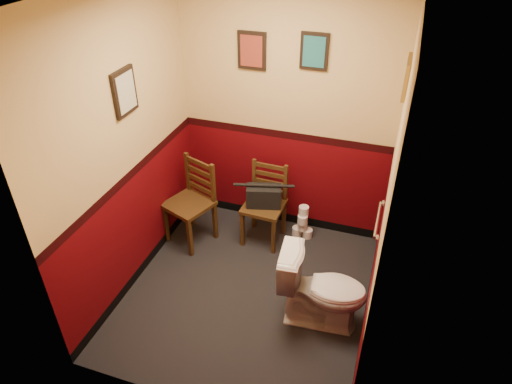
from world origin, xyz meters
TOP-DOWN VIEW (x-y plane):
  - floor at (0.00, 0.00)m, footprint 2.20×2.40m
  - wall_back at (0.00, 1.20)m, footprint 2.20×0.00m
  - wall_front at (0.00, -1.20)m, footprint 2.20×0.00m
  - wall_left at (-1.10, 0.00)m, footprint 0.00×2.40m
  - wall_right at (1.10, 0.00)m, footprint 0.00×2.40m
  - grab_bar at (1.07, 0.25)m, footprint 0.05×0.56m
  - framed_print_back_a at (-0.35, 1.18)m, footprint 0.28×0.04m
  - framed_print_back_b at (0.25, 1.18)m, footprint 0.26×0.04m
  - framed_print_left at (-1.08, 0.10)m, footprint 0.04×0.30m
  - framed_print_right at (1.08, 0.60)m, footprint 0.04×0.34m
  - toilet at (0.72, -0.11)m, footprint 0.80×0.49m
  - toilet_brush at (0.91, -0.04)m, footprint 0.11×0.11m
  - chair_left at (-0.83, 0.60)m, footprint 0.56×0.56m
  - chair_right at (-0.10, 0.85)m, footprint 0.43×0.43m
  - handbag at (-0.10, 0.81)m, footprint 0.39×0.26m
  - tp_stack at (0.29, 0.99)m, footprint 0.23×0.14m

SIDE VIEW (x-z plane):
  - floor at x=0.00m, z-range 0.00..0.00m
  - toilet_brush at x=0.91m, z-range -0.13..0.25m
  - tp_stack at x=0.29m, z-range -0.03..0.37m
  - toilet at x=0.72m, z-range 0.00..0.75m
  - chair_right at x=-0.10m, z-range 0.00..0.88m
  - chair_left at x=-0.83m, z-range 0.00..0.94m
  - handbag at x=-0.10m, z-range 0.44..0.70m
  - grab_bar at x=1.07m, z-range 0.92..0.98m
  - wall_back at x=0.00m, z-range 0.00..2.70m
  - wall_front at x=0.00m, z-range 0.00..2.70m
  - wall_left at x=-1.10m, z-range 0.00..2.70m
  - wall_right at x=1.10m, z-range 0.00..2.70m
  - framed_print_left at x=-1.08m, z-range 1.66..2.04m
  - framed_print_back_a at x=-0.35m, z-range 1.77..2.13m
  - framed_print_back_b at x=0.25m, z-range 1.83..2.17m
  - framed_print_right at x=1.08m, z-range 1.91..2.19m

